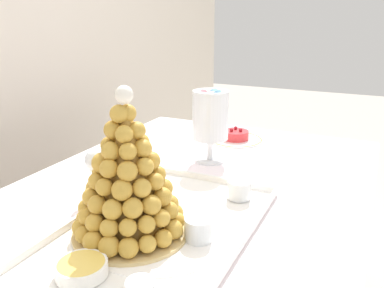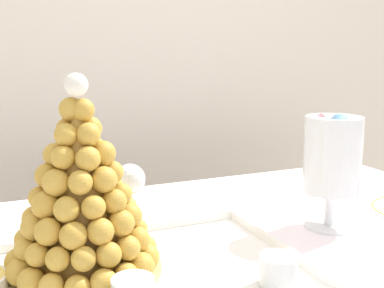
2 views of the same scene
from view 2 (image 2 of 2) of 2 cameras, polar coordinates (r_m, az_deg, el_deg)
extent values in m
cube|color=silver|center=(1.77, -9.79, 14.12)|extent=(4.80, 0.10, 2.50)
cylinder|color=brown|center=(1.75, 17.28, -15.79)|extent=(0.04, 0.04, 0.75)
cube|color=brown|center=(0.96, 4.69, -13.15)|extent=(1.37, 0.91, 0.02)
cube|color=white|center=(0.96, 4.70, -12.53)|extent=(1.43, 0.97, 0.00)
cube|color=white|center=(1.44, -4.59, -11.53)|extent=(1.43, 0.01, 0.34)
cube|color=white|center=(0.84, -9.04, -15.96)|extent=(0.64, 0.39, 0.01)
cube|color=white|center=(1.01, -11.80, -10.48)|extent=(0.64, 0.01, 0.02)
cube|color=white|center=(0.95, 10.35, -11.78)|extent=(0.01, 0.39, 0.02)
cylinder|color=white|center=(0.83, -9.05, -15.71)|extent=(0.36, 0.36, 0.00)
cylinder|color=tan|center=(0.87, -12.49, -14.28)|extent=(0.26, 0.26, 0.01)
cone|color=#A97A2D|center=(0.82, -12.93, -4.98)|extent=(0.18, 0.18, 0.29)
sphere|color=gold|center=(0.88, -5.65, -11.89)|extent=(0.04, 0.04, 0.04)
sphere|color=gold|center=(0.91, -6.82, -11.06)|extent=(0.04, 0.04, 0.04)
sphere|color=gold|center=(0.94, -8.61, -10.53)|extent=(0.04, 0.04, 0.04)
sphere|color=gold|center=(0.95, -10.80, -10.16)|extent=(0.04, 0.04, 0.04)
sphere|color=gold|center=(0.96, -13.16, -10.33)|extent=(0.04, 0.04, 0.04)
sphere|color=gold|center=(0.95, -15.46, -10.61)|extent=(0.04, 0.04, 0.04)
sphere|color=gold|center=(0.93, -17.47, -11.23)|extent=(0.04, 0.04, 0.04)
sphere|color=gold|center=(0.90, -18.98, -11.91)|extent=(0.04, 0.04, 0.04)
sphere|color=gold|center=(0.87, -19.75, -12.86)|extent=(0.04, 0.04, 0.04)
sphere|color=gold|center=(0.83, -19.58, -13.98)|extent=(0.04, 0.04, 0.04)
sphere|color=gold|center=(0.80, -18.36, -15.08)|extent=(0.04, 0.04, 0.04)
sphere|color=gold|center=(0.78, -16.18, -15.68)|extent=(0.04, 0.04, 0.04)
sphere|color=gold|center=(0.77, -13.32, -16.11)|extent=(0.04, 0.04, 0.04)
sphere|color=gold|center=(0.77, -10.32, -15.72)|extent=(0.04, 0.04, 0.04)
sphere|color=gold|center=(0.78, -7.75, -14.97)|extent=(0.04, 0.04, 0.04)
sphere|color=gold|center=(0.81, -6.02, -14.04)|extent=(0.04, 0.04, 0.04)
sphere|color=gold|center=(0.85, -5.33, -13.03)|extent=(0.04, 0.04, 0.04)
sphere|color=gold|center=(0.89, -7.50, -9.27)|extent=(0.04, 0.04, 0.04)
sphere|color=gold|center=(0.92, -9.29, -8.78)|extent=(0.04, 0.04, 0.04)
sphere|color=gold|center=(0.93, -11.53, -8.54)|extent=(0.04, 0.04, 0.04)
sphere|color=gold|center=(0.93, -13.92, -8.51)|extent=(0.04, 0.04, 0.04)
sphere|color=gold|center=(0.92, -16.14, -9.01)|extent=(0.04, 0.04, 0.04)
sphere|color=gold|center=(0.89, -17.89, -9.74)|extent=(0.04, 0.04, 0.04)
sphere|color=gold|center=(0.86, -18.90, -10.54)|extent=(0.04, 0.04, 0.04)
sphere|color=gold|center=(0.83, -18.87, -11.60)|extent=(0.04, 0.04, 0.04)
sphere|color=gold|center=(0.79, -17.71, -12.28)|extent=(0.04, 0.04, 0.04)
sphere|color=gold|center=(0.77, -15.48, -12.89)|extent=(0.04, 0.04, 0.04)
sphere|color=gold|center=(0.76, -12.61, -13.02)|extent=(0.04, 0.04, 0.04)
sphere|color=gold|center=(0.77, -9.75, -12.69)|extent=(0.04, 0.04, 0.04)
sphere|color=gold|center=(0.79, -7.55, -12.00)|extent=(0.04, 0.04, 0.04)
sphere|color=gold|center=(0.82, -6.43, -11.05)|extent=(0.04, 0.04, 0.04)
sphere|color=gold|center=(0.86, -6.46, -9.94)|extent=(0.04, 0.04, 0.04)
sphere|color=gold|center=(0.89, -9.54, -6.96)|extent=(0.04, 0.04, 0.04)
sphere|color=gold|center=(0.91, -11.95, -6.72)|extent=(0.04, 0.04, 0.04)
sphere|color=gold|center=(0.90, -14.54, -6.71)|extent=(0.05, 0.05, 0.05)
sphere|color=gold|center=(0.88, -16.74, -7.42)|extent=(0.04, 0.04, 0.04)
sphere|color=gold|center=(0.85, -18.06, -8.27)|extent=(0.04, 0.04, 0.04)
sphere|color=gold|center=(0.81, -18.04, -9.25)|extent=(0.04, 0.04, 0.04)
sphere|color=gold|center=(0.78, -16.52, -9.85)|extent=(0.04, 0.04, 0.04)
sphere|color=gold|center=(0.76, -13.77, -10.42)|extent=(0.04, 0.04, 0.04)
sphere|color=gold|center=(0.77, -10.68, -10.07)|extent=(0.04, 0.04, 0.04)
sphere|color=gold|center=(0.79, -8.31, -9.17)|extent=(0.04, 0.04, 0.04)
sphere|color=gold|center=(0.82, -7.32, -8.35)|extent=(0.04, 0.04, 0.04)
sphere|color=gold|center=(0.86, -7.84, -7.36)|extent=(0.04, 0.04, 0.04)
sphere|color=gold|center=(0.88, -11.47, -4.67)|extent=(0.04, 0.04, 0.04)
sphere|color=gold|center=(0.88, -14.09, -4.77)|extent=(0.04, 0.04, 0.04)
sphere|color=gold|center=(0.86, -16.33, -5.33)|extent=(0.04, 0.04, 0.04)
sphere|color=gold|center=(0.83, -17.43, -6.03)|extent=(0.04, 0.04, 0.04)
sphere|color=gold|center=(0.79, -16.81, -6.89)|extent=(0.04, 0.04, 0.04)
sphere|color=gold|center=(0.77, -14.53, -7.43)|extent=(0.04, 0.04, 0.04)
sphere|color=gold|center=(0.76, -11.50, -7.30)|extent=(0.04, 0.04, 0.04)
sphere|color=gold|center=(0.79, -9.10, -6.67)|extent=(0.04, 0.04, 0.04)
sphere|color=gold|center=(0.82, -8.33, -5.84)|extent=(0.04, 0.04, 0.04)
sphere|color=gold|center=(0.86, -9.30, -4.98)|extent=(0.04, 0.04, 0.04)
sphere|color=gold|center=(0.86, -13.02, -2.73)|extent=(0.04, 0.04, 0.04)
sphere|color=gold|center=(0.85, -15.48, -2.95)|extent=(0.05, 0.05, 0.05)
sphere|color=gold|center=(0.81, -16.64, -3.59)|extent=(0.04, 0.04, 0.04)
sphere|color=gold|center=(0.78, -15.67, -4.40)|extent=(0.04, 0.04, 0.04)
sphere|color=gold|center=(0.76, -12.98, -4.44)|extent=(0.04, 0.04, 0.04)
sphere|color=gold|center=(0.78, -10.29, -4.14)|extent=(0.04, 0.04, 0.04)
sphere|color=gold|center=(0.81, -9.37, -3.29)|extent=(0.04, 0.04, 0.04)
sphere|color=gold|center=(0.85, -10.55, -2.95)|extent=(0.04, 0.04, 0.04)
sphere|color=gold|center=(0.84, -14.01, -0.68)|extent=(0.04, 0.04, 0.04)
sphere|color=gold|center=(0.81, -15.75, -1.24)|extent=(0.04, 0.04, 0.04)
sphere|color=gold|center=(0.78, -14.91, -1.55)|extent=(0.04, 0.04, 0.04)
sphere|color=gold|center=(0.77, -12.13, -1.72)|extent=(0.04, 0.04, 0.04)
sphere|color=gold|center=(0.80, -10.43, -1.11)|extent=(0.04, 0.04, 0.04)
sphere|color=gold|center=(0.83, -11.45, -0.56)|extent=(0.04, 0.04, 0.04)
sphere|color=gold|center=(0.82, -14.34, 1.67)|extent=(0.04, 0.04, 0.04)
sphere|color=gold|center=(0.78, -14.59, 1.03)|extent=(0.04, 0.04, 0.04)
sphere|color=gold|center=(0.78, -12.07, 1.11)|extent=(0.04, 0.04, 0.04)
sphere|color=gold|center=(0.81, -11.92, 1.76)|extent=(0.04, 0.04, 0.04)
sphere|color=gold|center=(0.80, -14.03, 3.99)|extent=(0.04, 0.04, 0.04)
sphere|color=gold|center=(0.79, -12.66, 3.87)|extent=(0.04, 0.04, 0.04)
sphere|color=white|center=(0.79, -13.48, 6.79)|extent=(0.04, 0.04, 0.04)
sphere|color=brown|center=(0.73, -6.08, -16.24)|extent=(0.02, 0.02, 0.02)
cylinder|color=silver|center=(0.82, 10.27, -14.32)|extent=(0.06, 0.06, 0.05)
cylinder|color=brown|center=(0.83, 10.24, -15.17)|extent=(0.06, 0.06, 0.02)
cylinder|color=#8C603D|center=(0.82, 10.28, -14.08)|extent=(0.06, 0.06, 0.01)
sphere|color=brown|center=(0.81, 10.60, -13.37)|extent=(0.02, 0.02, 0.02)
cylinder|color=white|center=(1.11, 15.71, -9.20)|extent=(0.10, 0.10, 0.01)
cylinder|color=white|center=(1.10, 15.82, -7.23)|extent=(0.02, 0.02, 0.07)
cylinder|color=white|center=(1.07, 16.17, -1.20)|extent=(0.12, 0.12, 0.16)
cylinder|color=#F9A54C|center=(1.09, 17.20, -4.47)|extent=(0.05, 0.04, 0.05)
cylinder|color=pink|center=(1.09, 14.24, -4.43)|extent=(0.05, 0.05, 0.05)
cylinder|color=brown|center=(1.05, 16.57, -5.02)|extent=(0.05, 0.04, 0.03)
cylinder|color=#72B2E0|center=(1.10, 16.56, -3.38)|extent=(0.05, 0.04, 0.04)
cylinder|color=#F9A54C|center=(1.08, 15.10, -3.49)|extent=(0.06, 0.04, 0.06)
cylinder|color=#F9A54C|center=(1.06, 15.94, -3.89)|extent=(0.05, 0.04, 0.05)
cylinder|color=#E54C47|center=(1.07, 16.98, -3.78)|extent=(0.05, 0.05, 0.04)
cylinder|color=#F9A54C|center=(1.10, 15.72, -2.25)|extent=(0.06, 0.04, 0.06)
cylinder|color=brown|center=(1.05, 15.41, -2.95)|extent=(0.04, 0.04, 0.03)
cylinder|color=#F9A54C|center=(1.06, 17.12, -2.83)|extent=(0.05, 0.04, 0.05)
cylinder|color=#F9A54C|center=(1.08, 14.91, -1.48)|extent=(0.05, 0.04, 0.05)
cylinder|color=#E54C47|center=(1.06, 15.63, -1.77)|extent=(0.05, 0.05, 0.05)
cylinder|color=#D199D8|center=(1.06, 16.76, -1.87)|extent=(0.05, 0.04, 0.05)
cylinder|color=#E54C47|center=(1.07, 16.60, -1.64)|extent=(0.06, 0.05, 0.05)
cylinder|color=brown|center=(1.06, 15.31, -0.68)|extent=(0.05, 0.04, 0.05)
cylinder|color=brown|center=(1.04, 16.44, -0.98)|extent=(0.05, 0.04, 0.04)
cylinder|color=pink|center=(1.06, 17.60, -0.79)|extent=(0.06, 0.05, 0.05)
cylinder|color=#E54C47|center=(1.07, 16.15, -0.58)|extent=(0.05, 0.04, 0.05)
cylinder|color=yellow|center=(1.05, 14.68, 0.25)|extent=(0.05, 0.04, 0.05)
cylinder|color=#72B2E0|center=(1.05, 17.15, 0.13)|extent=(0.05, 0.04, 0.04)
cylinder|color=#F9A54C|center=(1.08, 16.28, 0.52)|extent=(0.05, 0.05, 0.04)
cylinder|color=brown|center=(1.03, 15.59, 1.04)|extent=(0.05, 0.05, 0.05)
cylinder|color=yellow|center=(1.05, 16.83, 1.20)|extent=(0.05, 0.05, 0.04)
cylinder|color=#E54C47|center=(1.08, 16.70, 1.46)|extent=(0.05, 0.04, 0.03)
cylinder|color=brown|center=(1.06, 14.95, 1.41)|extent=(0.05, 0.05, 0.04)
cylinder|color=#72B2E0|center=(1.03, 16.77, 2.06)|extent=(0.06, 0.04, 0.06)
cylinder|color=#72B2E0|center=(1.06, 17.01, 2.27)|extent=(0.06, 0.04, 0.06)
cylinder|color=#72B2E0|center=(1.07, 16.45, 2.39)|extent=(0.05, 0.05, 0.03)
cylinder|color=pink|center=(1.06, 15.20, 2.36)|extent=(0.05, 0.05, 0.05)
cylinder|color=silver|center=(1.07, -7.15, -9.66)|extent=(0.06, 0.06, 0.00)
cylinder|color=silver|center=(1.06, -7.20, -7.64)|extent=(0.01, 0.01, 0.08)
sphere|color=silver|center=(1.04, -7.29, -4.11)|extent=(0.07, 0.07, 0.07)
cylinder|color=#EAE08C|center=(1.04, -7.28, -4.65)|extent=(0.05, 0.05, 0.03)
camera|label=1|loc=(0.64, -86.40, 10.03)|focal=38.35mm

